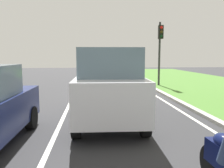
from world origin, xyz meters
name	(u,v)px	position (x,y,z in m)	size (l,w,h in m)	color
ground_plane	(87,97)	(0.00, 14.00, 0.00)	(60.00, 60.00, 0.00)	#2D2D30
lane_line_center	(73,97)	(-0.70, 14.00, 0.00)	(0.12, 32.00, 0.01)	silver
lane_line_right_edge	(156,96)	(3.60, 14.00, 0.00)	(0.12, 32.00, 0.01)	silver
curb_right	(166,95)	(4.10, 14.00, 0.06)	(0.24, 48.00, 0.12)	#9E9B93
car_suv_ahead	(109,85)	(0.80, 9.62, 1.17)	(2.09, 4.56, 2.28)	silver
traffic_light_near_right	(160,43)	(4.91, 17.91, 2.95)	(0.32, 0.50, 4.35)	#2D2D2D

